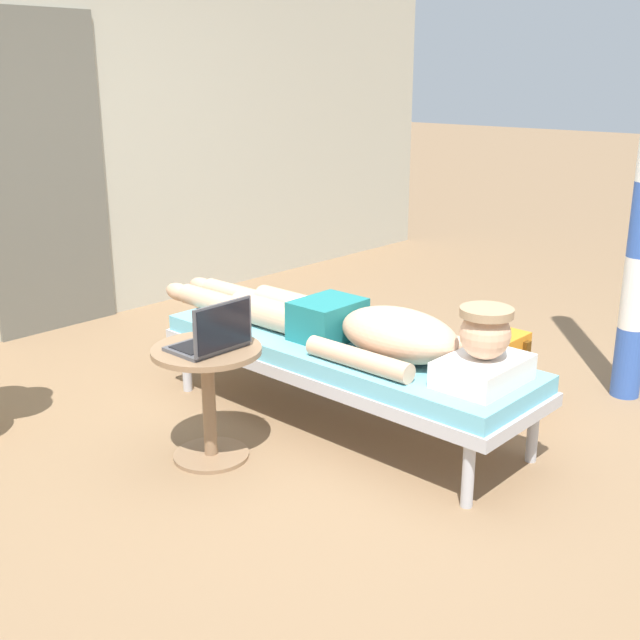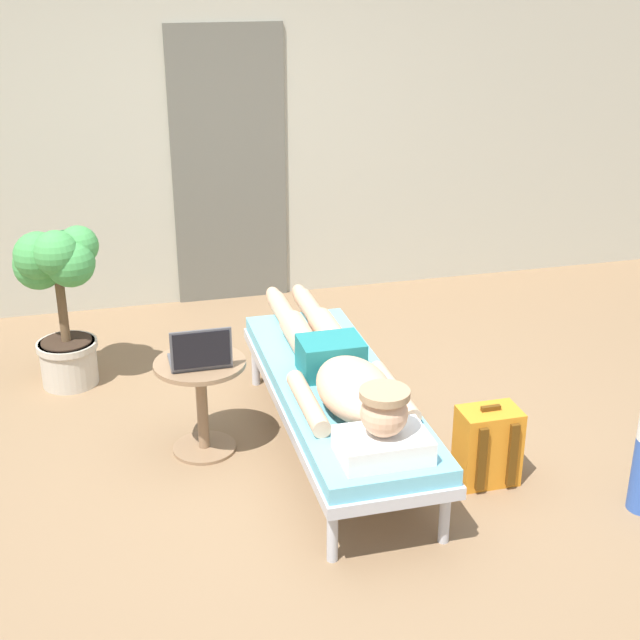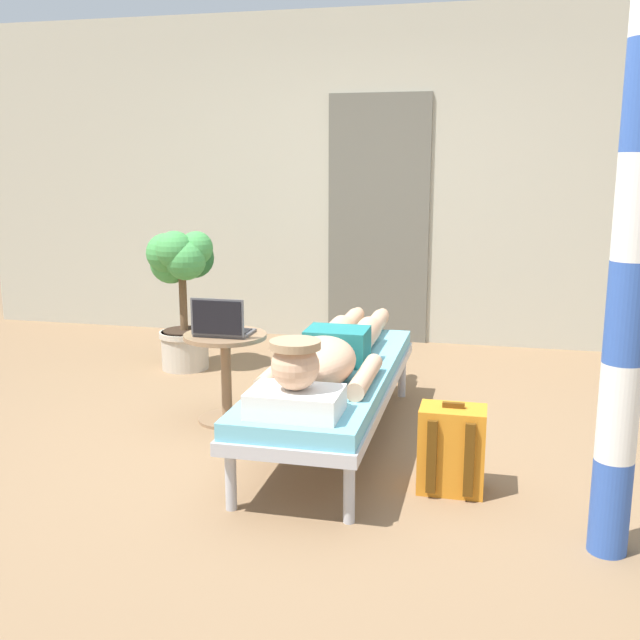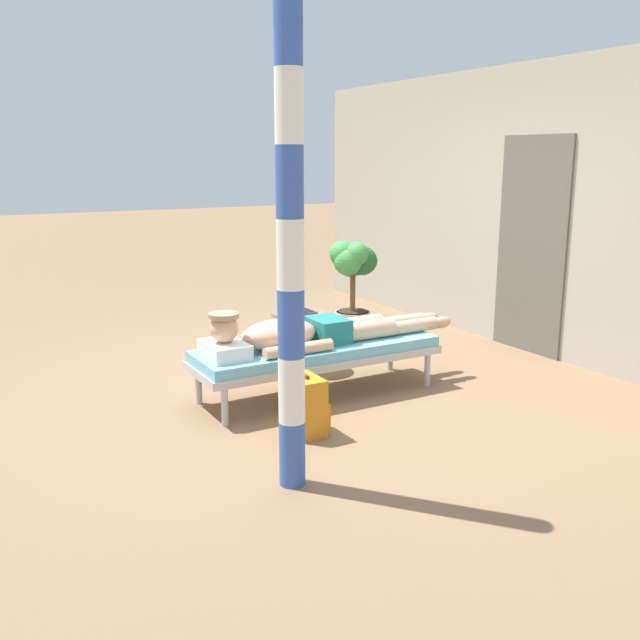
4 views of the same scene
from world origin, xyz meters
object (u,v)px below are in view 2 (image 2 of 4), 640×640
laptop (200,355)px  potted_plant (59,280)px  person_reclining (341,372)px  backpack (487,446)px  lounge_chair (336,393)px  side_table (201,390)px

laptop → potted_plant: size_ratio=0.30×
person_reclining → backpack: 0.82m
lounge_chair → person_reclining: size_ratio=0.91×
backpack → potted_plant: size_ratio=0.41×
lounge_chair → side_table: 0.71m
lounge_chair → potted_plant: potted_plant is taller
backpack → potted_plant: potted_plant is taller
lounge_chair → side_table: size_ratio=3.78×
side_table → laptop: size_ratio=1.69×
laptop → backpack: bearing=-24.3°
laptop → side_table: bearing=90.0°
lounge_chair → side_table: side_table is taller
side_table → backpack: 1.50m
lounge_chair → backpack: 0.82m
lounge_chair → side_table: (-0.68, 0.19, 0.01)m
lounge_chair → backpack: backpack is taller
backpack → potted_plant: (-2.03, 1.65, 0.49)m
lounge_chair → laptop: size_ratio=6.38×
person_reclining → laptop: 0.72m
lounge_chair → side_table: bearing=164.3°
side_table → laptop: laptop is taller
person_reclining → lounge_chair: bearing=90.0°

